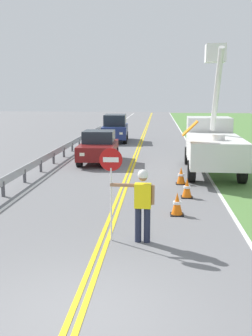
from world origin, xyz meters
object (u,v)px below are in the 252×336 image
object	(u,v)px
oncoming_suv_second	(115,128)
traffic_cone_mid	(187,188)
oncoming_sedan_nearest	(99,147)
flagger_worker	(142,201)
stop_sign_paddle	(111,174)
traffic_cone_lead	(177,204)
utility_bucket_truck	(212,141)
traffic_cone_tail	(181,176)

from	to	relation	value
oncoming_suv_second	traffic_cone_mid	distance (m)	17.39
oncoming_sedan_nearest	flagger_worker	bearing A→B (deg)	-76.15
flagger_worker	stop_sign_paddle	bearing A→B (deg)	177.17
oncoming_suv_second	stop_sign_paddle	bearing A→B (deg)	-84.02
traffic_cone_lead	utility_bucket_truck	bearing A→B (deg)	74.89
flagger_worker	traffic_cone_lead	bearing A→B (deg)	67.21
traffic_cone_mid	stop_sign_paddle	bearing A→B (deg)	-116.60
utility_bucket_truck	oncoming_suv_second	bearing A→B (deg)	116.67
traffic_cone_lead	traffic_cone_tail	bearing A→B (deg)	85.20
stop_sign_paddle	utility_bucket_truck	xyz separation A→B (m)	(3.67, 9.43, -0.28)
flagger_worker	oncoming_sedan_nearest	xyz separation A→B (m)	(-2.81, 11.41, -0.21)
flagger_worker	traffic_cone_mid	bearing A→B (deg)	72.20
traffic_cone_mid	traffic_cone_tail	world-z (taller)	same
utility_bucket_truck	oncoming_sedan_nearest	bearing A→B (deg)	161.23
flagger_worker	stop_sign_paddle	size ratio (longest dim) A/B	0.78
oncoming_sedan_nearest	oncoming_suv_second	bearing A→B (deg)	91.00
flagger_worker	utility_bucket_truck	xyz separation A→B (m)	(2.90, 9.47, 0.38)
flagger_worker	oncoming_sedan_nearest	size ratio (longest dim) A/B	0.44
traffic_cone_lead	traffic_cone_mid	xyz separation A→B (m)	(0.44, 2.09, 0.00)
flagger_worker	utility_bucket_truck	size ratio (longest dim) A/B	0.27
oncoming_suv_second	oncoming_sedan_nearest	bearing A→B (deg)	-89.00
utility_bucket_truck	oncoming_sedan_nearest	xyz separation A→B (m)	(-5.71, 1.94, -0.59)
oncoming_sedan_nearest	traffic_cone_mid	distance (m)	8.21
traffic_cone_tail	utility_bucket_truck	bearing A→B (deg)	61.77
oncoming_suv_second	traffic_cone_lead	xyz separation A→B (m)	(3.95, -18.90, -0.72)
utility_bucket_truck	traffic_cone_mid	bearing A→B (deg)	-106.37
traffic_cone_mid	traffic_cone_tail	size ratio (longest dim) A/B	1.00
flagger_worker	traffic_cone_mid	distance (m)	4.66
oncoming_sedan_nearest	stop_sign_paddle	bearing A→B (deg)	-79.80
oncoming_sedan_nearest	traffic_cone_tail	xyz separation A→B (m)	(4.13, -4.89, -0.50)
utility_bucket_truck	oncoming_suv_second	xyz separation A→B (m)	(-5.89, 11.72, -0.37)
stop_sign_paddle	utility_bucket_truck	distance (m)	10.12
traffic_cone_tail	oncoming_suv_second	bearing A→B (deg)	106.35
utility_bucket_truck	oncoming_suv_second	world-z (taller)	utility_bucket_truck
oncoming_sedan_nearest	traffic_cone_tail	size ratio (longest dim) A/B	5.93
stop_sign_paddle	traffic_cone_lead	world-z (taller)	stop_sign_paddle
utility_bucket_truck	stop_sign_paddle	bearing A→B (deg)	-111.26
traffic_cone_mid	oncoming_suv_second	bearing A→B (deg)	104.64
flagger_worker	stop_sign_paddle	world-z (taller)	stop_sign_paddle
utility_bucket_truck	traffic_cone_mid	xyz separation A→B (m)	(-1.49, -5.09, -1.09)
utility_bucket_truck	traffic_cone_mid	distance (m)	5.41
oncoming_sedan_nearest	utility_bucket_truck	bearing A→B (deg)	-18.77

